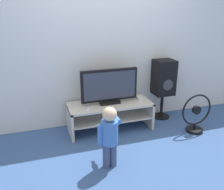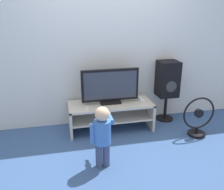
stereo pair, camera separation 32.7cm
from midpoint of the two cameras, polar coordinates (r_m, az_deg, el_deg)
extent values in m
plane|color=#38568C|center=(3.76, -1.78, -9.41)|extent=(16.00, 16.00, 0.00)
cube|color=silver|center=(3.90, -4.51, 11.87)|extent=(10.00, 0.06, 2.60)
cube|color=beige|center=(3.81, -2.94, -2.17)|extent=(1.28, 0.52, 0.03)
cube|color=beige|center=(3.90, -2.88, -5.16)|extent=(1.24, 0.48, 0.02)
cube|color=beige|center=(3.79, -12.05, -5.99)|extent=(0.04, 0.52, 0.43)
cube|color=beige|center=(4.08, 5.60, -3.72)|extent=(0.04, 0.52, 0.43)
cube|color=black|center=(3.82, -3.05, -1.54)|extent=(0.30, 0.20, 0.04)
cube|color=black|center=(3.73, -3.13, 2.24)|extent=(0.87, 0.05, 0.49)
cube|color=#333847|center=(3.71, -3.01, 2.12)|extent=(0.80, 0.01, 0.42)
cube|color=white|center=(3.93, 3.91, -0.86)|extent=(0.05, 0.16, 0.05)
cube|color=#3F8CE5|center=(3.86, 4.36, -1.27)|extent=(0.03, 0.00, 0.01)
cube|color=white|center=(3.58, -8.13, -3.38)|extent=(0.08, 0.13, 0.02)
cylinder|color=#337FD8|center=(3.58, -8.14, -3.19)|extent=(0.01, 0.01, 0.00)
cylinder|color=#3F4C72|center=(3.05, -4.51, -13.69)|extent=(0.08, 0.08, 0.32)
cylinder|color=#3F4C72|center=(3.06, -2.85, -13.43)|extent=(0.08, 0.08, 0.32)
cylinder|color=#3F72C6|center=(2.90, -3.81, -8.56)|extent=(0.20, 0.20, 0.29)
sphere|color=beige|center=(2.80, -3.91, -4.46)|extent=(0.17, 0.17, 0.17)
cylinder|color=#3F72C6|center=(2.88, -6.02, -9.07)|extent=(0.06, 0.06, 0.24)
cylinder|color=#3F72C6|center=(2.98, -2.31, -5.33)|extent=(0.06, 0.24, 0.06)
sphere|color=beige|center=(3.09, -2.92, -4.41)|extent=(0.07, 0.07, 0.07)
cube|color=white|center=(3.12, -3.12, -4.12)|extent=(0.03, 0.13, 0.02)
cylinder|color=black|center=(4.42, 9.03, -4.84)|extent=(0.29, 0.29, 0.02)
cylinder|color=black|center=(4.34, 9.18, -2.41)|extent=(0.05, 0.05, 0.43)
cube|color=black|center=(4.17, 9.55, 3.98)|extent=(0.32, 0.30, 0.58)
cylinder|color=#38383D|center=(4.07, 10.47, 2.23)|extent=(0.18, 0.01, 0.18)
cylinder|color=black|center=(4.05, 16.07, -7.71)|extent=(0.26, 0.26, 0.04)
cylinder|color=black|center=(4.02, 16.15, -6.93)|extent=(0.04, 0.04, 0.08)
torus|color=black|center=(3.90, 16.54, -3.32)|extent=(0.50, 0.03, 0.50)
cylinder|color=black|center=(3.90, 16.54, -3.32)|extent=(0.13, 0.05, 0.13)
camera|label=1|loc=(0.16, -92.56, -0.93)|focal=40.00mm
camera|label=2|loc=(0.16, 87.44, 0.93)|focal=40.00mm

